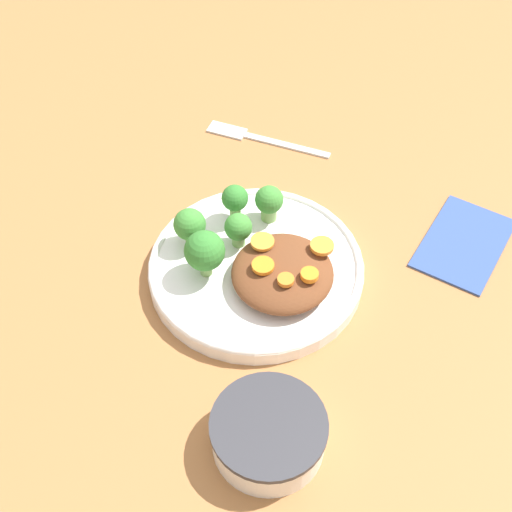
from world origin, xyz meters
TOP-DOWN VIEW (x-y plane):
  - ground_plane at (0.00, 0.00)m, footprint 4.00×4.00m
  - plate at (0.00, 0.00)m, footprint 0.25×0.25m
  - dip_bowl at (0.21, 0.06)m, footprint 0.11×0.11m
  - stew_mound at (0.02, 0.03)m, footprint 0.12×0.11m
  - broccoli_floret_0 at (-0.07, -0.04)m, footprint 0.03×0.03m
  - broccoli_floret_1 at (-0.03, -0.03)m, footprint 0.03×0.03m
  - broccoli_floret_2 at (0.02, -0.05)m, footprint 0.05×0.05m
  - broccoli_floret_3 at (-0.02, -0.08)m, footprint 0.04×0.04m
  - broccoli_floret_4 at (-0.08, 0.00)m, footprint 0.03×0.03m
  - carrot_slice_0 at (0.03, 0.07)m, footprint 0.02×0.02m
  - carrot_slice_1 at (-0.01, 0.01)m, footprint 0.03×0.03m
  - carrot_slice_2 at (0.04, 0.04)m, footprint 0.02×0.02m
  - carrot_slice_3 at (-0.01, 0.07)m, footprint 0.03×0.03m
  - carrot_slice_4 at (0.03, 0.01)m, footprint 0.02×0.02m
  - fork at (-0.24, -0.05)m, footprint 0.04×0.18m
  - napkin at (-0.10, 0.24)m, footprint 0.16×0.13m

SIDE VIEW (x-z plane):
  - ground_plane at x=0.00m, z-range 0.00..0.00m
  - fork at x=-0.24m, z-range 0.00..0.01m
  - napkin at x=-0.10m, z-range 0.00..0.01m
  - plate at x=0.00m, z-range 0.00..0.02m
  - dip_bowl at x=0.21m, z-range 0.00..0.04m
  - stew_mound at x=0.02m, z-range 0.02..0.05m
  - broccoli_floret_1 at x=-0.03m, z-range 0.02..0.07m
  - broccoli_floret_4 at x=-0.08m, z-range 0.02..0.07m
  - broccoli_floret_3 at x=-0.02m, z-range 0.02..0.07m
  - broccoli_floret_0 at x=-0.07m, z-range 0.02..0.07m
  - carrot_slice_1 at x=-0.01m, z-range 0.05..0.05m
  - carrot_slice_3 at x=-0.01m, z-range 0.05..0.06m
  - carrot_slice_4 at x=0.03m, z-range 0.05..0.06m
  - carrot_slice_2 at x=0.04m, z-range 0.05..0.06m
  - carrot_slice_0 at x=0.03m, z-range 0.05..0.06m
  - broccoli_floret_2 at x=0.02m, z-range 0.02..0.09m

